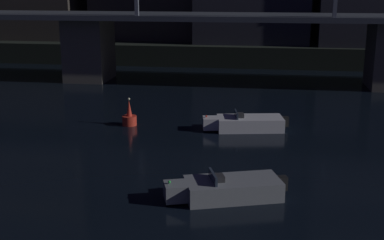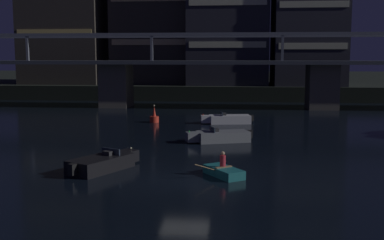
{
  "view_description": "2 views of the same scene",
  "coord_description": "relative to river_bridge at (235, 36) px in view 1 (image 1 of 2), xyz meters",
  "views": [
    {
      "loc": [
        2.76,
        -7.82,
        8.74
      ],
      "look_at": [
        -1.09,
        19.01,
        1.49
      ],
      "focal_mm": 48.65,
      "sensor_mm": 36.0,
      "label": 1
    },
    {
      "loc": [
        2.7,
        -24.21,
        6.43
      ],
      "look_at": [
        -1.07,
        15.05,
        1.29
      ],
      "focal_mm": 45.11,
      "sensor_mm": 36.0,
      "label": 2
    }
  ],
  "objects": [
    {
      "name": "speedboat_mid_left",
      "position": [
        1.71,
        -14.74,
        -3.79
      ],
      "size": [
        5.23,
        2.45,
        1.16
      ],
      "color": "silver",
      "rests_on": "ground"
    },
    {
      "name": "speedboat_mid_right",
      "position": [
        1.38,
        -25.17,
        -3.79
      ],
      "size": [
        5.14,
        2.93,
        1.16
      ],
      "color": "gray",
      "rests_on": "ground"
    },
    {
      "name": "channel_buoy",
      "position": [
        -5.58,
        -14.72,
        -3.72
      ],
      "size": [
        0.9,
        0.9,
        1.76
      ],
      "color": "red",
      "rests_on": "ground"
    },
    {
      "name": "river_bridge",
      "position": [
        0.0,
        0.0,
        0.0
      ],
      "size": [
        84.92,
        6.4,
        9.38
      ],
      "color": "#605B51",
      "rests_on": "ground"
    },
    {
      "name": "far_riverbank",
      "position": [
        0.0,
        48.01,
        -3.1
      ],
      "size": [
        240.0,
        80.0,
        2.2
      ],
      "primitive_type": "cube",
      "color": "black",
      "rests_on": "ground"
    }
  ]
}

